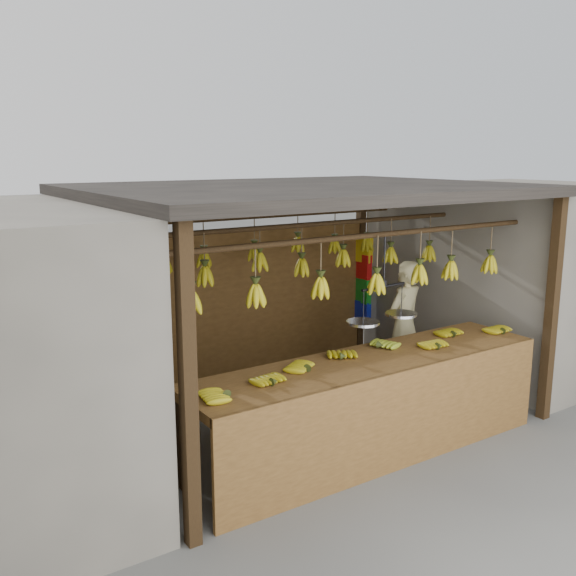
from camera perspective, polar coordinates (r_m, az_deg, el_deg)
ground at (r=6.97m, az=1.39°, el=-10.95°), size 80.00×80.00×0.00m
stall at (r=6.73m, az=-0.13°, el=5.64°), size 4.30×3.30×2.40m
neighbor_right at (r=9.12m, az=20.31°, el=1.34°), size 3.00×3.00×2.30m
counter at (r=5.78m, az=8.08°, el=-8.41°), size 3.56×0.81×0.96m
hanging_bananas at (r=6.52m, az=1.47°, el=2.12°), size 3.63×2.25×0.39m
balance_scale at (r=5.93m, az=8.42°, el=-2.33°), size 0.79×0.33×0.79m
vendor at (r=7.60m, az=10.26°, el=-3.20°), size 0.62×0.48×1.50m
bag_bundles at (r=8.85m, az=6.72°, el=0.69°), size 0.08×0.26×1.23m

